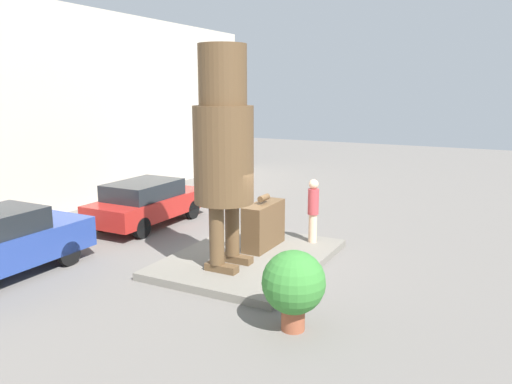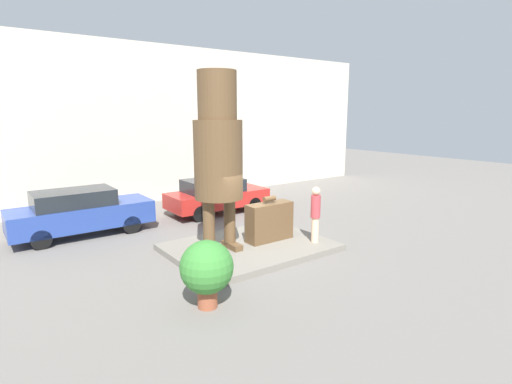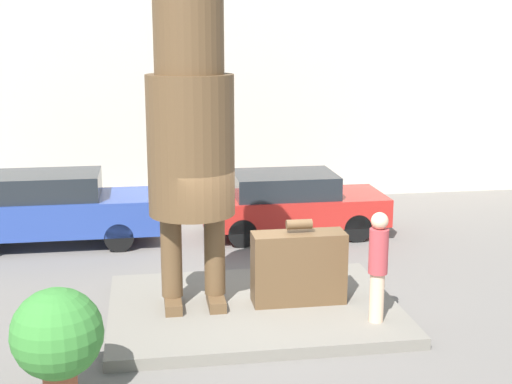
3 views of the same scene
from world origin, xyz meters
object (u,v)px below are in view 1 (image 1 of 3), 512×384
(planter_pot, at_px, (294,284))
(tourist, at_px, (313,208))
(statue_figure, at_px, (224,141))
(parked_car_red, at_px, (147,202))
(giant_suitcase, at_px, (264,225))

(planter_pot, bearing_deg, tourist, 16.98)
(statue_figure, height_order, parked_car_red, statue_figure)
(statue_figure, distance_m, planter_pot, 4.00)
(giant_suitcase, xyz_separation_m, parked_car_red, (0.84, 4.70, -0.02))
(tourist, relative_size, planter_pot, 1.17)
(parked_car_red, xyz_separation_m, planter_pot, (-4.52, -7.15, 0.11))
(tourist, relative_size, parked_car_red, 0.42)
(parked_car_red, height_order, planter_pot, planter_pot)
(tourist, bearing_deg, statue_figure, 157.24)
(giant_suitcase, xyz_separation_m, tourist, (1.04, -1.01, 0.36))
(statue_figure, bearing_deg, giant_suitcase, -5.33)
(giant_suitcase, height_order, tourist, tourist)
(statue_figure, bearing_deg, parked_car_red, 60.14)
(tourist, xyz_separation_m, parked_car_red, (-0.20, 5.71, -0.38))
(tourist, bearing_deg, planter_pot, -163.02)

